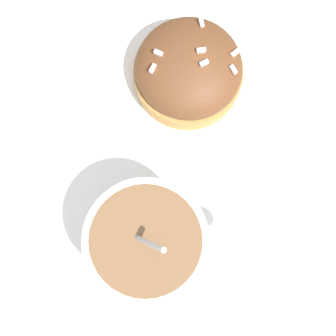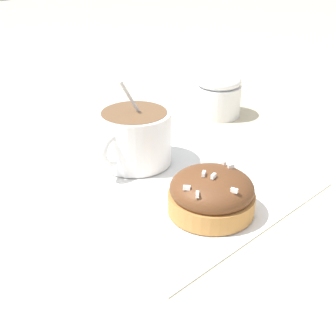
{
  "view_description": "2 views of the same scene",
  "coord_description": "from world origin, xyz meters",
  "views": [
    {
      "loc": [
        0.08,
        0.02,
        0.46
      ],
      "look_at": [
        0.01,
        0.0,
        0.04
      ],
      "focal_mm": 60.0,
      "sensor_mm": 36.0,
      "label": 1
    },
    {
      "loc": [
        -0.36,
        0.3,
        0.27
      ],
      "look_at": [
        -0.02,
        0.02,
        0.04
      ],
      "focal_mm": 50.0,
      "sensor_mm": 36.0,
      "label": 2
    }
  ],
  "objects": [
    {
      "name": "coffee_cup",
      "position": [
        0.07,
        -0.0,
        0.04
      ],
      "size": [
        0.09,
        0.11,
        0.11
      ],
      "color": "white",
      "rests_on": "paper_napkin"
    },
    {
      "name": "ground_plane",
      "position": [
        0.0,
        0.0,
        0.0
      ],
      "size": [
        3.0,
        3.0,
        0.0
      ],
      "primitive_type": "plane",
      "color": "#C6B793"
    },
    {
      "name": "paper_napkin",
      "position": [
        0.0,
        0.0,
        0.0
      ],
      "size": [
        0.28,
        0.29,
        0.0
      ],
      "color": "white",
      "rests_on": "ground_plane"
    },
    {
      "name": "frosted_pastry",
      "position": [
        -0.07,
        0.01,
        0.02
      ],
      "size": [
        0.09,
        0.09,
        0.05
      ],
      "color": "#C18442",
      "rests_on": "paper_napkin"
    }
  ]
}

